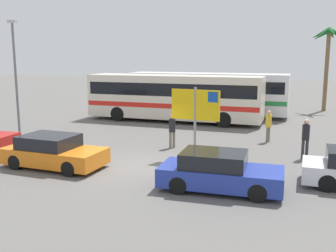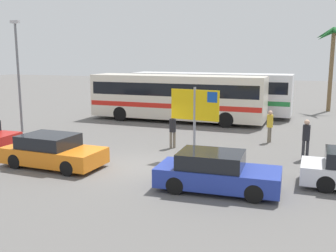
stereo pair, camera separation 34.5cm
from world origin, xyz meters
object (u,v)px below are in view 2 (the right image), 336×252
(bus_front_coach, at_px, (176,96))
(car_blue, at_px, (216,172))
(ferry_sign, at_px, (196,108))
(bus_rear_coach, at_px, (210,92))
(car_orange, at_px, (53,151))
(pedestrian_near_sign, at_px, (306,136))
(pedestrian_by_bus, at_px, (270,124))
(pedestrian_crossing_lot, at_px, (173,128))

(bus_front_coach, distance_m, car_blue, 14.11)
(bus_front_coach, distance_m, ferry_sign, 10.32)
(bus_front_coach, bearing_deg, ferry_sign, -66.28)
(bus_rear_coach, relative_size, ferry_sign, 3.75)
(bus_front_coach, distance_m, car_orange, 12.38)
(pedestrian_near_sign, xyz_separation_m, pedestrian_by_bus, (-1.85, 2.94, -0.06))
(car_orange, relative_size, pedestrian_by_bus, 2.47)
(bus_rear_coach, relative_size, pedestrian_crossing_lot, 7.18)
(pedestrian_near_sign, relative_size, pedestrian_by_bus, 1.05)
(bus_front_coach, xyz_separation_m, pedestrian_by_bus, (6.77, -4.61, -0.79))
(bus_front_coach, height_order, pedestrian_near_sign, bus_front_coach)
(car_blue, xyz_separation_m, pedestrian_crossing_lot, (-3.46, 5.28, 0.35))
(car_orange, xyz_separation_m, pedestrian_crossing_lot, (3.53, 4.78, 0.35))
(ferry_sign, height_order, car_blue, ferry_sign)
(car_orange, bearing_deg, ferry_sign, 30.38)
(pedestrian_near_sign, bearing_deg, car_orange, -84.40)
(bus_front_coach, relative_size, car_orange, 2.86)
(pedestrian_near_sign, bearing_deg, car_blue, -48.01)
(ferry_sign, bearing_deg, bus_front_coach, 121.18)
(bus_front_coach, height_order, pedestrian_by_bus, bus_front_coach)
(car_blue, bearing_deg, car_orange, 173.15)
(bus_front_coach, distance_m, pedestrian_near_sign, 11.48)
(ferry_sign, distance_m, pedestrian_crossing_lot, 2.92)
(ferry_sign, bearing_deg, pedestrian_near_sign, 30.43)
(ferry_sign, bearing_deg, car_blue, -55.24)
(ferry_sign, xyz_separation_m, pedestrian_by_bus, (2.62, 4.83, -1.33))
(bus_rear_coach, height_order, car_blue, bus_rear_coach)
(ferry_sign, bearing_deg, pedestrian_by_bus, 68.98)
(car_blue, bearing_deg, ferry_sign, 114.55)
(ferry_sign, height_order, pedestrian_by_bus, ferry_sign)
(pedestrian_crossing_lot, bearing_deg, car_orange, -73.23)
(pedestrian_near_sign, height_order, pedestrian_by_bus, pedestrian_near_sign)
(bus_front_coach, distance_m, pedestrian_by_bus, 8.23)
(ferry_sign, relative_size, car_blue, 0.76)
(bus_front_coach, xyz_separation_m, pedestrian_near_sign, (8.62, -7.54, -0.73))
(pedestrian_near_sign, bearing_deg, bus_front_coach, -151.56)
(car_blue, distance_m, pedestrian_by_bus, 8.23)
(bus_front_coach, xyz_separation_m, car_orange, (-1.11, -12.28, -1.15))
(car_blue, bearing_deg, bus_rear_coach, 102.44)
(car_orange, height_order, pedestrian_crossing_lot, pedestrian_crossing_lot)
(bus_front_coach, bearing_deg, pedestrian_by_bus, -34.23)
(bus_rear_coach, xyz_separation_m, pedestrian_near_sign, (7.19, -11.14, -0.73))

